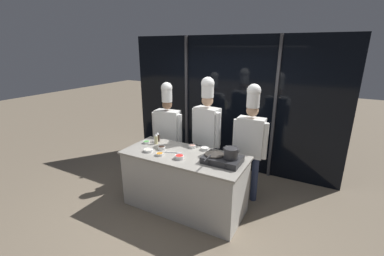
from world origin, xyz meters
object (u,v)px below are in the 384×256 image
(squeeze_bottle_oil, at_px, (156,139))
(chef_line, at_px, (251,136))
(squeeze_bottle_soy, at_px, (158,137))
(chef_sous, at_px, (207,126))
(frying_pan, at_px, (214,153))
(stock_pot, at_px, (231,153))
(serving_spoon_slotted, at_px, (177,153))
(prep_bowl_scallions, at_px, (146,142))
(prep_bowl_carrots, at_px, (160,154))
(prep_bowl_soy_glaze, at_px, (162,148))
(chef_head, at_px, (168,127))
(prep_bowl_shrimp, at_px, (192,146))
(prep_bowl_onion, at_px, (148,150))
(prep_bowl_bell_pepper, at_px, (179,157))
(prep_bowl_rice, at_px, (205,148))
(portable_stove, at_px, (222,159))

(squeeze_bottle_oil, height_order, chef_line, chef_line)
(squeeze_bottle_soy, bearing_deg, chef_sous, 35.19)
(frying_pan, distance_m, stock_pot, 0.25)
(chef_line, bearing_deg, serving_spoon_slotted, 37.36)
(frying_pan, distance_m, prep_bowl_scallions, 1.29)
(prep_bowl_carrots, xyz_separation_m, serving_spoon_slotted, (0.18, 0.20, -0.01))
(prep_bowl_soy_glaze, height_order, chef_head, chef_head)
(prep_bowl_soy_glaze, xyz_separation_m, prep_bowl_scallions, (-0.38, 0.10, -0.01))
(prep_bowl_shrimp, xyz_separation_m, chef_line, (0.82, 0.44, 0.18))
(squeeze_bottle_oil, distance_m, chef_head, 0.55)
(prep_bowl_carrots, distance_m, chef_line, 1.46)
(stock_pot, xyz_separation_m, chef_sous, (-0.72, 0.74, 0.08))
(squeeze_bottle_soy, height_order, serving_spoon_slotted, squeeze_bottle_soy)
(prep_bowl_carrots, bearing_deg, chef_line, 40.36)
(squeeze_bottle_oil, distance_m, chef_sous, 0.90)
(chef_head, bearing_deg, squeeze_bottle_oil, 94.54)
(squeeze_bottle_soy, height_order, chef_sous, chef_sous)
(prep_bowl_onion, bearing_deg, prep_bowl_bell_pepper, -0.02)
(prep_bowl_bell_pepper, xyz_separation_m, prep_bowl_rice, (0.18, 0.48, -0.01))
(prep_bowl_soy_glaze, xyz_separation_m, chef_sous, (0.43, 0.76, 0.22))
(chef_head, bearing_deg, prep_bowl_soy_glaze, 108.15)
(squeeze_bottle_oil, relative_size, prep_bowl_onion, 1.19)
(stock_pot, relative_size, prep_bowl_scallions, 1.94)
(serving_spoon_slotted, bearing_deg, prep_bowl_soy_glaze, 177.54)
(stock_pot, xyz_separation_m, prep_bowl_onion, (-1.28, -0.19, -0.15))
(prep_bowl_shrimp, height_order, chef_head, chef_head)
(prep_bowl_onion, height_order, serving_spoon_slotted, prep_bowl_onion)
(prep_bowl_bell_pepper, bearing_deg, prep_bowl_scallions, 161.71)
(prep_bowl_shrimp, xyz_separation_m, prep_bowl_soy_glaze, (-0.39, -0.29, 0.00))
(frying_pan, bearing_deg, chef_line, 66.78)
(prep_bowl_soy_glaze, relative_size, chef_line, 0.06)
(frying_pan, height_order, chef_line, chef_line)
(prep_bowl_bell_pepper, relative_size, prep_bowl_onion, 0.93)
(squeeze_bottle_soy, xyz_separation_m, prep_bowl_shrimp, (0.66, 0.03, -0.05))
(prep_bowl_carrots, relative_size, prep_bowl_shrimp, 1.00)
(prep_bowl_onion, relative_size, chef_line, 0.08)
(prep_bowl_onion, relative_size, chef_sous, 0.08)
(squeeze_bottle_oil, height_order, prep_bowl_carrots, squeeze_bottle_oil)
(portable_stove, height_order, stock_pot, stock_pot)
(prep_bowl_bell_pepper, distance_m, serving_spoon_slotted, 0.21)
(prep_bowl_carrots, distance_m, prep_bowl_bell_pepper, 0.33)
(prep_bowl_shrimp, height_order, prep_bowl_soy_glaze, prep_bowl_soy_glaze)
(prep_bowl_carrots, height_order, prep_bowl_soy_glaze, prep_bowl_soy_glaze)
(prep_bowl_rice, xyz_separation_m, chef_head, (-0.96, 0.39, 0.11))
(prep_bowl_soy_glaze, bearing_deg, stock_pot, 0.83)
(prep_bowl_bell_pepper, xyz_separation_m, prep_bowl_soy_glaze, (-0.43, 0.17, -0.00))
(prep_bowl_shrimp, bearing_deg, squeeze_bottle_soy, -177.75)
(prep_bowl_onion, xyz_separation_m, chef_head, (-0.22, 0.87, 0.11))
(chef_sous, relative_size, chef_line, 1.03)
(squeeze_bottle_soy, relative_size, chef_line, 0.08)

